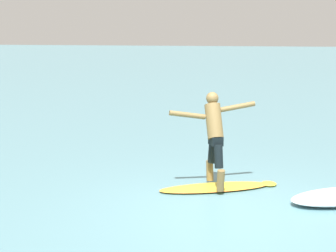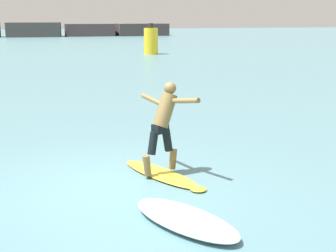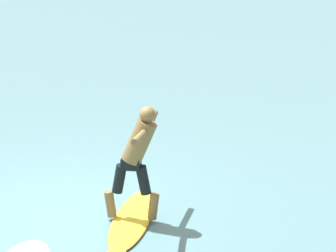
% 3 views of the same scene
% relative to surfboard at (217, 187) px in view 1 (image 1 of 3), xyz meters
% --- Properties ---
extents(ground_plane, '(200.00, 200.00, 0.00)m').
position_rel_surfboard_xyz_m(ground_plane, '(-0.94, -0.27, -0.03)').
color(ground_plane, slate).
extents(surfboard, '(1.33, 2.15, 0.20)m').
position_rel_surfboard_xyz_m(surfboard, '(0.00, 0.00, 0.00)').
color(surfboard, yellow).
rests_on(surfboard, ground).
extents(surfer, '(0.95, 1.46, 1.66)m').
position_rel_surfboard_xyz_m(surfer, '(0.07, 0.07, 1.00)').
color(surfer, brown).
rests_on(surfer, surfboard).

